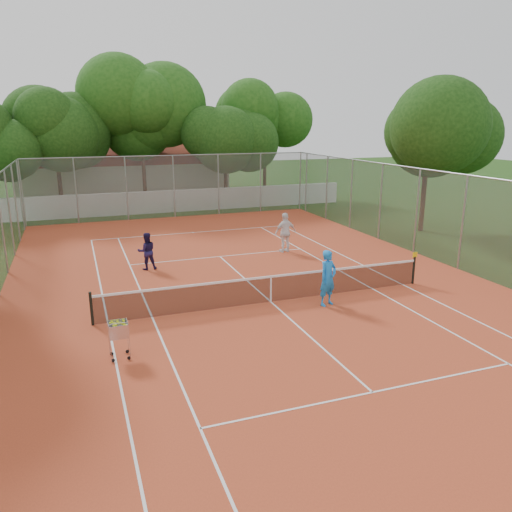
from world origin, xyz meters
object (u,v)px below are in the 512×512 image
object	(u,v)px
player_far_left	(147,251)
ball_hopper	(119,339)
player_far_right	(285,233)
tennis_net	(271,289)
player_near	(328,278)
clubhouse	(123,168)

from	to	relation	value
player_far_left	ball_hopper	xyz separation A→B (m)	(-1.89, -8.06, -0.24)
player_far_left	ball_hopper	bearing A→B (deg)	74.79
player_far_left	player_far_right	bearing A→B (deg)	-176.20
tennis_net	player_near	size ratio (longest dim) A/B	6.16
clubhouse	ball_hopper	xyz separation A→B (m)	(-3.35, -31.57, -1.63)
clubhouse	player_far_right	xyz separation A→B (m)	(5.20, -22.83, -1.23)
tennis_net	player_far_right	size ratio (longest dim) A/B	6.23
tennis_net	player_near	xyz separation A→B (m)	(1.71, -0.92, 0.47)
tennis_net	ball_hopper	xyz separation A→B (m)	(-5.35, -2.57, 0.06)
clubhouse	player_near	bearing A→B (deg)	-82.93
clubhouse	tennis_net	bearing A→B (deg)	-86.05
player_near	player_far_right	xyz separation A→B (m)	(1.49, 7.09, -0.01)
player_near	player_far_left	bearing A→B (deg)	109.42
clubhouse	player_far_right	world-z (taller)	clubhouse
tennis_net	player_far_right	bearing A→B (deg)	62.54
player_near	ball_hopper	size ratio (longest dim) A/B	1.74
ball_hopper	tennis_net	bearing A→B (deg)	7.68
player_near	player_far_left	distance (m)	8.23
clubhouse	player_far_left	distance (m)	23.60
player_far_right	player_near	bearing A→B (deg)	71.80
player_near	tennis_net	bearing A→B (deg)	132.29
ball_hopper	player_far_left	bearing A→B (deg)	58.77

